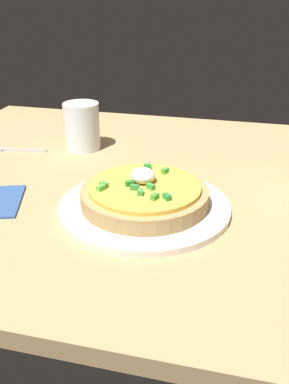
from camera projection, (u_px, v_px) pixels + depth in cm
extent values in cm
cube|color=tan|center=(151.00, 186.00, 78.39)|extent=(102.33, 80.14, 2.59)
cylinder|color=silver|center=(145.00, 206.00, 67.53)|extent=(26.88, 26.88, 1.03)
cylinder|color=tan|center=(145.00, 196.00, 66.74)|extent=(19.85, 19.85, 2.52)
cylinder|color=#EDBA44|center=(145.00, 187.00, 66.04)|extent=(17.40, 17.40, 0.66)
ellipsoid|color=white|center=(143.00, 175.00, 66.36)|extent=(3.81, 3.81, 2.30)
cube|color=#56B343|center=(101.00, 188.00, 64.09)|extent=(1.28, 1.50, 0.80)
cube|color=#247F2E|center=(130.00, 183.00, 65.51)|extent=(1.50, 1.43, 0.80)
cube|color=green|center=(151.00, 187.00, 64.44)|extent=(1.51, 1.35, 0.80)
cube|color=#27893A|center=(167.00, 197.00, 61.43)|extent=(1.46, 1.48, 0.80)
cube|color=green|center=(140.00, 192.00, 62.80)|extent=(0.98, 1.38, 0.80)
cube|color=#248732|center=(147.00, 167.00, 71.38)|extent=(1.44, 1.09, 0.80)
cube|color=#337D37|center=(135.00, 187.00, 64.23)|extent=(1.29, 0.82, 0.80)
cube|color=#459435|center=(155.00, 197.00, 61.47)|extent=(1.19, 1.48, 0.80)
cube|color=green|center=(104.00, 185.00, 65.01)|extent=(1.50, 1.29, 0.80)
cube|color=green|center=(165.00, 171.00, 69.82)|extent=(1.27, 1.50, 0.80)
cylinder|color=silver|center=(82.00, 126.00, 90.11)|extent=(7.47, 7.47, 9.80)
cylinder|color=beige|center=(82.00, 134.00, 90.87)|extent=(6.57, 6.57, 5.58)
cube|color=#B7B7BC|center=(25.00, 150.00, 90.56)|extent=(9.39, 2.01, 0.50)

